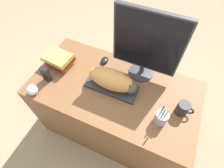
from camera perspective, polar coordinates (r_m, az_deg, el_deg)
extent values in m
plane|color=#998466|center=(1.88, -4.06, -21.84)|extent=(12.00, 12.00, 0.00)
cube|color=brown|center=(1.63, 0.47, -8.39)|extent=(1.28, 0.67, 0.73)
cube|color=#2D2D33|center=(1.31, -0.20, -0.85)|extent=(0.39, 0.16, 0.02)
ellipsoid|color=#D18C47|center=(1.24, -0.21, 1.50)|extent=(0.35, 0.15, 0.16)
sphere|color=#4C4742|center=(1.22, 6.16, -1.01)|extent=(0.09, 0.09, 0.09)
cone|color=#4C4742|center=(1.17, 5.96, -0.66)|extent=(0.03, 0.03, 0.04)
cone|color=#4C4742|center=(1.19, 6.73, 0.99)|extent=(0.03, 0.03, 0.04)
cylinder|color=#333338|center=(1.42, 9.50, 3.88)|extent=(0.19, 0.19, 0.02)
cylinder|color=#333338|center=(1.38, 9.77, 5.15)|extent=(0.04, 0.04, 0.08)
cube|color=#333338|center=(1.20, 11.53, 13.18)|extent=(0.48, 0.03, 0.46)
cube|color=black|center=(1.19, 11.40, 12.93)|extent=(0.45, 0.01, 0.44)
ellipsoid|color=black|center=(1.47, -2.48, 7.70)|extent=(0.06, 0.09, 0.03)
cylinder|color=black|center=(1.26, 22.03, -7.38)|extent=(0.08, 0.08, 0.10)
torus|color=black|center=(1.27, 23.74, -7.95)|extent=(0.07, 0.01, 0.07)
cylinder|color=#939399|center=(1.18, 15.69, -10.68)|extent=(0.08, 0.08, 0.10)
cylinder|color=orange|center=(1.14, 17.19, -9.64)|extent=(0.01, 0.01, 0.12)
cylinder|color=#1E47B2|center=(1.13, 15.90, -8.58)|extent=(0.01, 0.01, 0.15)
cylinder|color=#338C38|center=(1.11, 16.09, -9.80)|extent=(0.01, 0.01, 0.17)
sphere|color=silver|center=(1.39, -24.58, -1.77)|extent=(0.08, 0.08, 0.08)
cube|color=black|center=(1.40, -20.82, 2.99)|extent=(0.06, 0.03, 0.13)
cube|color=black|center=(1.41, -20.98, 2.00)|extent=(0.04, 0.00, 0.06)
cube|color=#CCC14C|center=(1.52, -16.36, 6.65)|extent=(0.18, 0.14, 0.03)
cube|color=maroon|center=(1.48, -16.46, 7.27)|extent=(0.19, 0.18, 0.04)
cube|color=#CCC14C|center=(1.46, -17.46, 8.33)|extent=(0.23, 0.17, 0.04)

